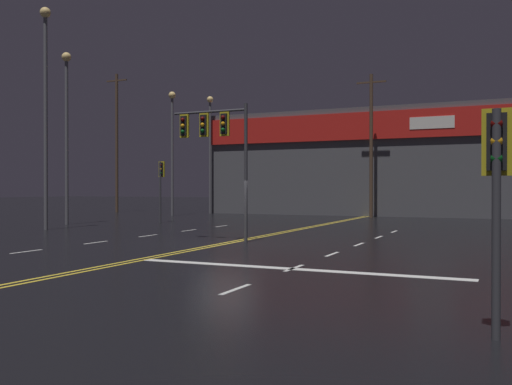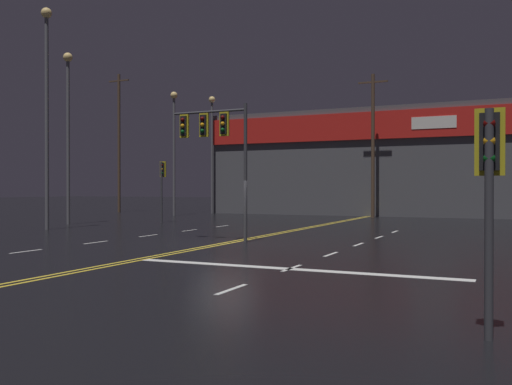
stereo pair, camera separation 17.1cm
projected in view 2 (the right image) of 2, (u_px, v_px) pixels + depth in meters
The scene contains 11 objects.
ground_plane at pixel (225, 243), 22.57m from camera, with size 200.00×200.00×0.00m, color black.
road_markings at pixel (234, 247), 21.23m from camera, with size 14.64×60.00×0.01m.
traffic_signal_median at pixel (214, 135), 23.61m from camera, with size 3.44×0.36×5.62m.
traffic_signal_corner_northwest at pixel (162, 178), 36.15m from camera, with size 0.42×0.36×3.90m.
traffic_signal_corner_southeast at pixel (489, 169), 8.30m from camera, with size 0.42×0.36×3.37m.
streetlight_near_left at pixel (212, 139), 49.43m from camera, with size 0.56×0.56×10.16m.
streetlight_near_right at pixel (68, 116), 34.40m from camera, with size 0.56×0.56×10.38m.
streetlight_median_approach at pixel (47, 92), 30.03m from camera, with size 0.56×0.56×11.71m.
streetlight_far_right at pixel (174, 137), 45.31m from camera, with size 0.56×0.56×9.87m.
building_backdrop at pixel (382, 164), 48.71m from camera, with size 27.96×10.23×8.53m.
utility_pole_row at pixel (339, 141), 43.33m from camera, with size 46.13×0.26×12.60m.
Camera 2 is at (10.56, -19.96, 2.19)m, focal length 40.00 mm.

